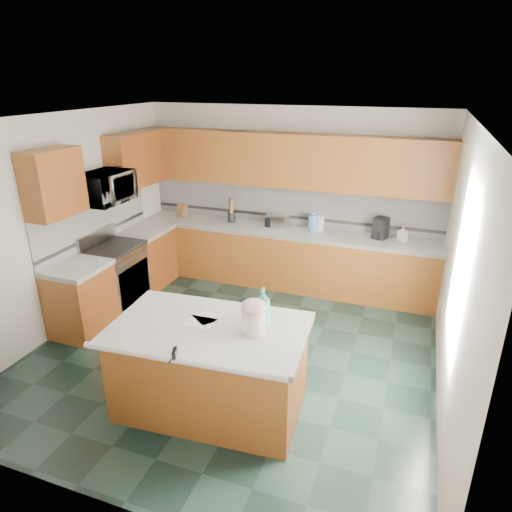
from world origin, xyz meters
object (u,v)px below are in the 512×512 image
at_px(island_top, 209,329).
at_px(soap_bottle_island, 263,307).
at_px(treat_jar, 254,321).
at_px(coffee_maker, 381,228).
at_px(island_base, 211,370).
at_px(knife_block, 182,210).
at_px(toaster_oven, 277,221).

distance_m(island_top, soap_bottle_island, 0.55).
height_order(island_top, treat_jar, treat_jar).
bearing_deg(coffee_maker, island_base, -94.34).
xyz_separation_m(soap_bottle_island, coffee_maker, (0.78, 2.88, -0.04)).
bearing_deg(knife_block, island_top, -50.64).
bearing_deg(island_top, knife_block, 118.22).
xyz_separation_m(island_base, knife_block, (-1.93, 3.05, 0.61)).
height_order(island_top, soap_bottle_island, soap_bottle_island).
distance_m(island_top, treat_jar, 0.45).
height_order(island_base, treat_jar, treat_jar).
relative_size(island_base, soap_bottle_island, 4.55).
distance_m(island_base, knife_block, 3.66).
xyz_separation_m(toaster_oven, coffee_maker, (1.55, 0.03, 0.06)).
bearing_deg(knife_block, island_base, -50.64).
relative_size(knife_block, coffee_maker, 0.76).
xyz_separation_m(treat_jar, coffee_maker, (0.82, 3.03, 0.04)).
height_order(soap_bottle_island, toaster_oven, soap_bottle_island).
bearing_deg(island_top, coffee_maker, 63.81).
bearing_deg(island_top, soap_bottle_island, 18.77).
xyz_separation_m(island_top, coffee_maker, (1.25, 3.08, 0.18)).
height_order(soap_bottle_island, coffee_maker, soap_bottle_island).
xyz_separation_m(treat_jar, soap_bottle_island, (0.04, 0.15, 0.08)).
relative_size(island_top, coffee_maker, 5.97).
bearing_deg(soap_bottle_island, knife_block, 126.82).
xyz_separation_m(island_base, island_top, (-0.00, 0.00, 0.46)).
bearing_deg(treat_jar, toaster_oven, 89.20).
bearing_deg(knife_block, treat_jar, -44.84).
height_order(treat_jar, coffee_maker, coffee_maker).
height_order(island_base, island_top, island_top).
xyz_separation_m(treat_jar, toaster_oven, (-0.73, 3.00, -0.01)).
height_order(soap_bottle_island, knife_block, soap_bottle_island).
distance_m(island_top, toaster_oven, 3.07).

